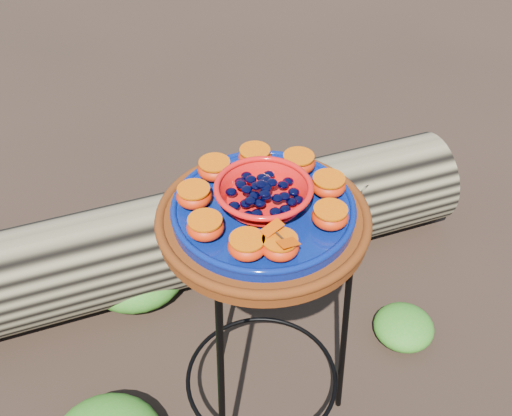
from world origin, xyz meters
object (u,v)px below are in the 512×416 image
terracotta_saucer (263,221)px  driftwood_log (210,231)px  cobalt_plate (263,210)px  red_bowl (263,196)px  plant_stand (262,331)px

terracotta_saucer → driftwood_log: bearing=73.5°
driftwood_log → cobalt_plate: bearing=-106.5°
red_bowl → driftwood_log: size_ratio=0.11×
terracotta_saucer → cobalt_plate: bearing=0.0°
plant_stand → driftwood_log: size_ratio=0.41×
cobalt_plate → plant_stand: bearing=0.0°
cobalt_plate → red_bowl: red_bowl is taller
terracotta_saucer → cobalt_plate: cobalt_plate is taller
plant_stand → driftwood_log: plant_stand is taller
red_bowl → plant_stand: bearing=0.0°
terracotta_saucer → driftwood_log: size_ratio=0.26×
plant_stand → terracotta_saucer: (0.00, 0.00, 0.37)m
terracotta_saucer → driftwood_log: terracotta_saucer is taller
plant_stand → terracotta_saucer: 0.37m
driftwood_log → red_bowl: bearing=-106.5°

